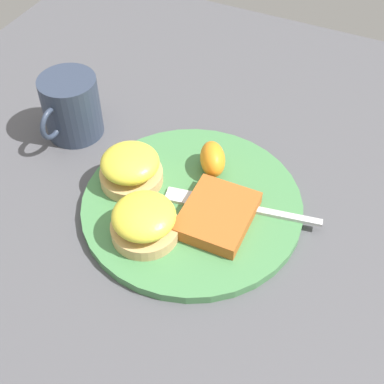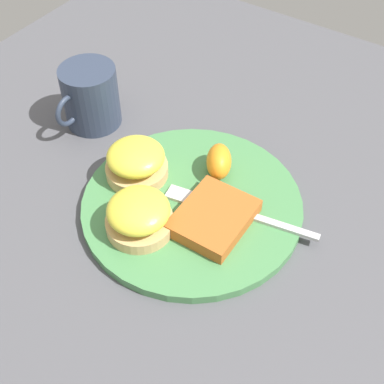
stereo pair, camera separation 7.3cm
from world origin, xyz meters
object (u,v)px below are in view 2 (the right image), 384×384
orange_wedge (220,162)px  cup (90,97)px  sandwich_benedict_left (136,161)px  fork (231,210)px  hashbrown_patty (214,217)px  sandwich_benedict_right (139,215)px

orange_wedge → cup: cup is taller
sandwich_benedict_left → orange_wedge: 0.12m
orange_wedge → fork: 0.08m
hashbrown_patty → cup: size_ratio=0.90×
sandwich_benedict_right → fork: (-0.09, 0.09, -0.02)m
orange_wedge → cup: 0.24m
hashbrown_patty → sandwich_benedict_left: bearing=-96.1°
sandwich_benedict_left → fork: size_ratio=0.42×
sandwich_benedict_left → hashbrown_patty: sandwich_benedict_left is taller
hashbrown_patty → fork: size_ratio=0.50×
sandwich_benedict_right → cup: 0.25m
orange_wedge → fork: orange_wedge is taller
fork → sandwich_benedict_right: bearing=-42.5°
sandwich_benedict_right → orange_wedge: 0.15m
fork → cup: bearing=-100.1°
cup → fork: bearing=79.9°
hashbrown_patty → cup: (-0.08, -0.28, 0.03)m
sandwich_benedict_left → cup: 0.16m
orange_wedge → fork: bearing=43.7°
hashbrown_patty → orange_wedge: (-0.08, -0.04, 0.01)m
hashbrown_patty → orange_wedge: size_ratio=1.81×
sandwich_benedict_left → orange_wedge: sandwich_benedict_left is taller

